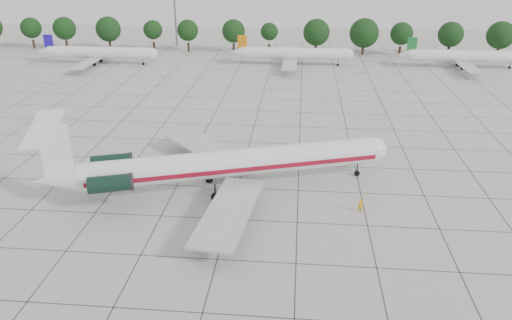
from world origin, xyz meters
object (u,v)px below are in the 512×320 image
at_px(ground_crew, 360,205).
at_px(bg_airliner_b, 99,53).
at_px(bg_airliner_d, 465,56).
at_px(main_airliner, 216,164).
at_px(bg_airliner_c, 294,54).

relative_size(ground_crew, bg_airliner_b, 0.06).
xyz_separation_m(ground_crew, bg_airliner_d, (33.22, 76.32, 2.03)).
bearing_deg(bg_airliner_b, main_airliner, -58.38).
distance_m(bg_airliner_b, bg_airliner_c, 50.21).
height_order(ground_crew, bg_airliner_c, bg_airliner_c).
xyz_separation_m(main_airliner, ground_crew, (17.86, -3.87, -2.86)).
distance_m(main_airliner, ground_crew, 18.50).
xyz_separation_m(main_airliner, bg_airliner_d, (51.08, 72.45, -0.83)).
bearing_deg(bg_airliner_c, main_airliner, -96.56).
distance_m(bg_airliner_b, bg_airliner_d, 93.04).
relative_size(main_airliner, ground_crew, 25.16).
xyz_separation_m(main_airliner, bg_airliner_b, (-41.85, 67.99, -0.83)).
relative_size(main_airliner, bg_airliner_d, 1.56).
height_order(bg_airliner_b, bg_airliner_d, same).
relative_size(bg_airliner_b, bg_airliner_c, 1.00).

